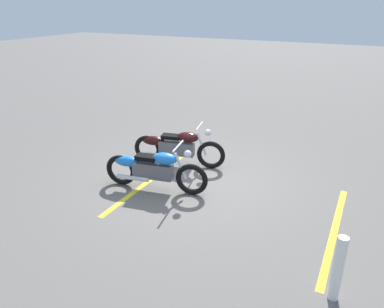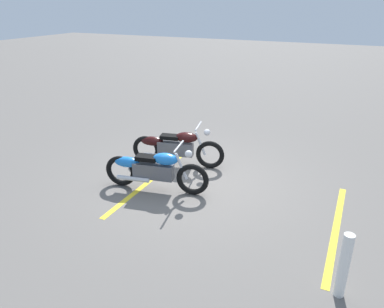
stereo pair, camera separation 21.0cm
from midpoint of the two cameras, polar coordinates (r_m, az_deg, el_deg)
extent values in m
plane|color=#66605B|center=(8.06, 0.70, -4.26)|extent=(60.00, 60.00, 0.00)
torus|color=black|center=(7.40, 0.76, -3.96)|extent=(0.68, 0.23, 0.67)
torus|color=black|center=(7.92, -10.18, -2.46)|extent=(0.68, 0.23, 0.67)
cube|color=#59595E|center=(7.60, -5.27, -2.57)|extent=(0.87, 0.37, 0.32)
ellipsoid|color=blue|center=(7.39, -3.41, -0.73)|extent=(0.56, 0.37, 0.24)
ellipsoid|color=blue|center=(7.76, -9.23, -1.11)|extent=(0.59, 0.34, 0.22)
cube|color=black|center=(7.54, -6.27, -0.52)|extent=(0.48, 0.32, 0.09)
cylinder|color=silver|center=(7.35, -0.96, -1.91)|extent=(0.27, 0.10, 0.56)
cylinder|color=silver|center=(7.19, -1.36, 1.21)|extent=(0.15, 0.62, 0.04)
sphere|color=silver|center=(7.19, 0.17, 0.01)|extent=(0.15, 0.15, 0.15)
cylinder|color=silver|center=(7.71, -8.39, -3.70)|extent=(0.70, 0.21, 0.09)
torus|color=black|center=(8.56, 3.65, -0.15)|extent=(0.68, 0.25, 0.67)
torus|color=black|center=(8.95, -6.20, 0.81)|extent=(0.68, 0.25, 0.67)
cube|color=#59595E|center=(8.71, -1.71, 0.89)|extent=(0.87, 0.40, 0.32)
ellipsoid|color=black|center=(8.53, 0.01, 2.59)|extent=(0.57, 0.39, 0.24)
ellipsoid|color=black|center=(8.82, -5.29, 2.07)|extent=(0.60, 0.36, 0.22)
cube|color=black|center=(8.64, -2.56, 2.69)|extent=(0.48, 0.33, 0.09)
cylinder|color=silver|center=(8.51, 2.17, 1.62)|extent=(0.27, 0.11, 0.56)
cylinder|color=silver|center=(8.37, 1.88, 4.36)|extent=(0.17, 0.61, 0.04)
sphere|color=silver|center=(8.38, 3.20, 3.34)|extent=(0.15, 0.15, 0.15)
cylinder|color=silver|center=(8.76, -4.47, -0.18)|extent=(0.70, 0.24, 0.09)
cylinder|color=white|center=(5.31, 22.72, -16.07)|extent=(0.14, 0.14, 0.96)
cube|color=yellow|center=(8.08, -6.11, -4.30)|extent=(0.13, 3.20, 0.01)
cube|color=yellow|center=(6.92, 21.98, -11.04)|extent=(0.13, 3.20, 0.01)
camera|label=1|loc=(0.10, 90.77, -0.32)|focal=34.48mm
camera|label=2|loc=(0.10, -89.23, 0.32)|focal=34.48mm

